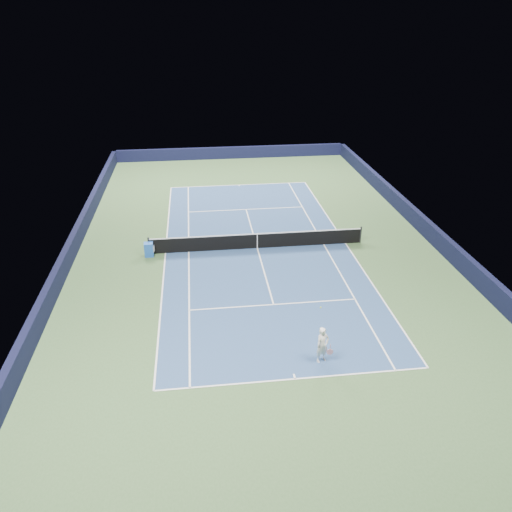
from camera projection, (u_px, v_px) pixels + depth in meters
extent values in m
plane|color=#37552E|center=(257.00, 248.00, 30.13)|extent=(40.00, 40.00, 0.00)
cube|color=#111233|center=(231.00, 153.00, 47.43)|extent=(22.00, 0.35, 1.10)
cube|color=black|center=(429.00, 231.00, 31.07)|extent=(0.35, 40.00, 1.10)
cube|color=black|center=(71.00, 250.00, 28.69)|extent=(0.35, 40.00, 1.10)
cube|color=navy|center=(257.00, 248.00, 30.12)|extent=(10.97, 23.77, 0.01)
cube|color=white|center=(239.00, 185.00, 40.65)|extent=(10.97, 0.08, 0.00)
cube|color=white|center=(295.00, 379.00, 19.60)|extent=(10.97, 0.08, 0.00)
cube|color=white|center=(345.00, 243.00, 30.72)|extent=(0.08, 23.77, 0.00)
cube|color=white|center=(165.00, 253.00, 29.52)|extent=(0.08, 23.77, 0.00)
cube|color=white|center=(324.00, 244.00, 30.57)|extent=(0.08, 23.77, 0.00)
cube|color=white|center=(189.00, 252.00, 29.67)|extent=(0.08, 23.77, 0.00)
cube|color=white|center=(246.00, 209.00, 35.79)|extent=(8.23, 0.08, 0.00)
cube|color=white|center=(274.00, 304.00, 24.45)|extent=(8.23, 0.08, 0.00)
cube|color=white|center=(257.00, 248.00, 30.12)|extent=(0.08, 12.80, 0.00)
cube|color=white|center=(239.00, 185.00, 40.51)|extent=(0.08, 0.30, 0.00)
cube|color=white|center=(294.00, 376.00, 19.73)|extent=(0.08, 0.30, 0.00)
cylinder|color=black|center=(149.00, 246.00, 29.18)|extent=(0.10, 0.10, 1.07)
cylinder|color=black|center=(361.00, 235.00, 30.59)|extent=(0.10, 0.10, 1.07)
cube|color=black|center=(257.00, 241.00, 29.92)|extent=(12.80, 0.03, 0.91)
cube|color=white|center=(257.00, 234.00, 29.70)|extent=(12.80, 0.04, 0.06)
cube|color=white|center=(257.00, 241.00, 29.92)|extent=(0.05, 0.04, 0.91)
cube|color=blue|center=(149.00, 250.00, 29.00)|extent=(0.53, 0.49, 0.84)
cube|color=silver|center=(154.00, 249.00, 29.02)|extent=(0.06, 0.37, 0.37)
imported|color=white|center=(322.00, 345.00, 20.25)|extent=(0.68, 0.58, 1.60)
cylinder|color=pink|center=(330.00, 347.00, 20.29)|extent=(0.03, 0.03, 0.26)
cylinder|color=black|center=(330.00, 352.00, 20.40)|extent=(0.26, 0.02, 0.26)
cylinder|color=pink|center=(330.00, 352.00, 20.40)|extent=(0.28, 0.03, 0.28)
sphere|color=#D2F133|center=(321.00, 308.00, 20.63)|extent=(0.07, 0.07, 0.07)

